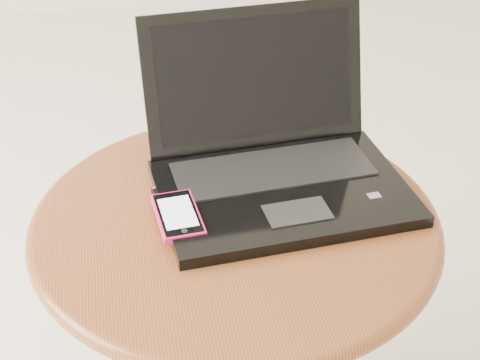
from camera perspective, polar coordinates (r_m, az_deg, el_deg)
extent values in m
cylinder|color=#502D19|center=(1.15, -0.33, -11.61)|extent=(0.09, 0.09, 0.39)
cylinder|color=#5B3313|center=(1.02, -0.36, -3.26)|extent=(0.53, 0.53, 0.03)
torus|color=#5B3313|center=(1.02, -0.36, -3.26)|extent=(0.56, 0.56, 0.03)
cube|color=black|center=(1.04, 3.31, -0.96)|extent=(0.36, 0.26, 0.02)
cube|color=black|center=(1.07, 2.55, 0.86)|extent=(0.29, 0.13, 0.00)
cube|color=black|center=(0.98, 4.43, -2.46)|extent=(0.09, 0.06, 0.00)
cube|color=red|center=(1.03, 10.26, -1.18)|extent=(0.02, 0.01, 0.00)
cube|color=black|center=(1.10, 1.15, 7.88)|extent=(0.34, 0.09, 0.20)
cube|color=black|center=(1.10, 1.21, 7.84)|extent=(0.30, 0.07, 0.17)
cube|color=black|center=(1.02, -4.34, -1.87)|extent=(0.08, 0.12, 0.01)
cube|color=#BF2272|center=(1.06, -5.35, -0.27)|extent=(0.06, 0.02, 0.00)
cube|color=#FB1E63|center=(0.98, -4.79, -2.78)|extent=(0.06, 0.11, 0.01)
cube|color=black|center=(0.98, -4.80, -2.51)|extent=(0.06, 0.10, 0.00)
cube|color=silver|center=(0.98, -4.80, -2.48)|extent=(0.05, 0.07, 0.00)
cylinder|color=black|center=(0.95, -4.28, -3.92)|extent=(0.01, 0.01, 0.00)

